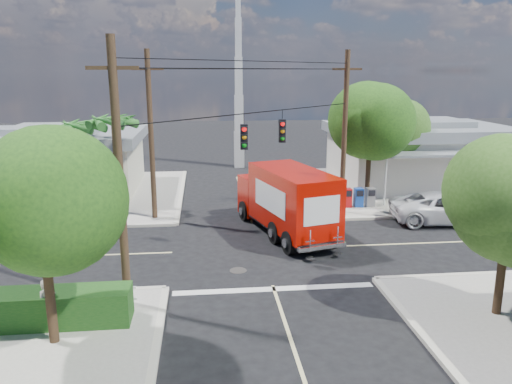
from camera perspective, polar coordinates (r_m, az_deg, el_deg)
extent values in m
plane|color=black|center=(22.87, 0.53, -6.55)|extent=(120.00, 120.00, 0.00)
cube|color=#9B968C|center=(35.89, 16.15, 0.52)|extent=(14.00, 14.00, 0.14)
cube|color=beige|center=(33.88, 5.12, 0.25)|extent=(0.25, 14.00, 0.14)
cube|color=beige|center=(29.74, 21.16, -2.55)|extent=(14.00, 0.25, 0.14)
cube|color=#9B968C|center=(34.33, -20.27, -0.38)|extent=(14.00, 14.00, 0.14)
cube|color=beige|center=(33.29, -8.52, -0.09)|extent=(0.25, 14.00, 0.14)
cube|color=beige|center=(27.84, -23.67, -3.86)|extent=(14.00, 0.25, 0.14)
cube|color=beige|center=(32.40, -1.50, -0.44)|extent=(0.12, 12.00, 0.01)
cube|color=beige|center=(14.03, 5.56, -20.69)|extent=(0.12, 12.00, 0.01)
cube|color=beige|center=(25.94, 23.15, -5.20)|extent=(12.00, 0.12, 0.01)
cube|color=beige|center=(23.95, -24.16, -6.85)|extent=(12.00, 0.12, 0.01)
cube|color=silver|center=(18.93, 2.06, -11.01)|extent=(7.50, 0.40, 0.01)
cube|color=silver|center=(37.03, 17.91, 3.59)|extent=(11.00, 8.00, 3.40)
cube|color=gray|center=(36.75, 18.15, 6.73)|extent=(11.80, 8.80, 0.70)
cube|color=gray|center=(36.70, 18.21, 7.51)|extent=(6.05, 4.40, 0.50)
cube|color=gray|center=(32.49, 21.52, 4.11)|extent=(9.90, 1.80, 0.15)
cylinder|color=silver|center=(30.25, 14.55, 1.18)|extent=(0.12, 0.12, 2.90)
cube|color=beige|center=(35.67, -21.48, 2.77)|extent=(10.00, 8.00, 3.20)
cube|color=gray|center=(35.38, -21.76, 5.87)|extent=(10.80, 8.80, 0.70)
cube|color=gray|center=(35.33, -21.83, 6.67)|extent=(5.50, 4.40, 0.50)
cube|color=gray|center=(30.86, -23.98, 3.04)|extent=(9.00, 1.80, 0.15)
cylinder|color=silver|center=(29.36, -16.75, 0.47)|extent=(0.12, 0.12, 2.70)
cube|color=silver|center=(41.92, -1.94, 4.88)|extent=(0.80, 0.80, 3.00)
cube|color=silver|center=(41.57, -1.97, 8.97)|extent=(0.70, 0.70, 3.00)
cube|color=silver|center=(41.43, -2.00, 13.11)|extent=(0.60, 0.60, 3.00)
cube|color=silver|center=(41.51, -2.04, 17.26)|extent=(0.50, 0.50, 3.00)
cylinder|color=#422D1C|center=(15.69, -22.62, -9.57)|extent=(0.28, 0.28, 3.71)
sphere|color=#1C4415|center=(14.97, -23.43, -1.36)|extent=(3.71, 3.71, 3.71)
sphere|color=#1C4415|center=(15.23, -24.73, -0.35)|extent=(3.02, 3.02, 3.02)
sphere|color=#1C4415|center=(14.62, -22.42, -2.08)|extent=(3.25, 3.25, 3.25)
cylinder|color=#422D1C|center=(30.29, 12.70, 2.46)|extent=(0.28, 0.28, 4.10)
sphere|color=#1C4415|center=(29.91, 12.95, 7.27)|extent=(4.10, 4.10, 4.10)
sphere|color=#1C4415|center=(29.94, 12.13, 7.82)|extent=(3.33, 3.33, 3.33)
sphere|color=#1C4415|center=(29.76, 13.77, 6.95)|extent=(3.58, 3.58, 3.58)
cylinder|color=#422D1C|center=(33.25, 15.73, 2.81)|extent=(0.28, 0.28, 3.58)
sphere|color=#2E5819|center=(32.93, 15.98, 6.64)|extent=(3.58, 3.58, 3.58)
sphere|color=#2E5819|center=(32.94, 15.22, 7.09)|extent=(2.91, 2.91, 2.91)
sphere|color=#2E5819|center=(32.80, 16.73, 6.37)|extent=(3.14, 3.14, 3.14)
cylinder|color=#422D1C|center=(18.05, 26.31, -7.36)|extent=(0.28, 0.28, 3.46)
sphere|color=#2E5819|center=(17.45, 27.06, -0.70)|extent=(3.46, 3.46, 3.46)
sphere|color=#2E5819|center=(17.35, 25.68, 0.11)|extent=(2.81, 2.81, 2.81)
cylinder|color=#422D1C|center=(29.72, -15.72, 2.96)|extent=(0.24, 0.24, 5.00)
cone|color=#2A6B26|center=(29.23, -14.29, 8.03)|extent=(0.50, 2.06, 0.98)
cone|color=#2A6B26|center=(29.97, -14.76, 8.13)|extent=(1.92, 1.68, 0.98)
cone|color=#2A6B26|center=(30.27, -16.15, 8.09)|extent=(2.12, 0.95, 0.98)
cone|color=#2A6B26|center=(29.90, -17.47, 7.94)|extent=(1.34, 2.07, 0.98)
cone|color=#2A6B26|center=(29.14, -17.76, 7.79)|extent=(1.34, 2.07, 0.98)
cone|color=#2A6B26|center=(28.55, -16.74, 7.75)|extent=(2.12, 0.95, 0.98)
cone|color=#2A6B26|center=(28.59, -15.16, 7.86)|extent=(1.92, 1.68, 0.98)
cylinder|color=#422D1C|center=(31.60, -18.84, 2.98)|extent=(0.24, 0.24, 4.60)
cone|color=#2A6B26|center=(31.08, -17.55, 7.39)|extent=(0.50, 2.06, 0.98)
cone|color=#2A6B26|center=(31.83, -17.91, 7.50)|extent=(1.92, 1.68, 0.98)
cone|color=#2A6B26|center=(32.17, -19.19, 7.46)|extent=(2.12, 0.95, 0.98)
cone|color=#2A6B26|center=(31.84, -20.46, 7.30)|extent=(1.34, 2.07, 0.98)
cone|color=#2A6B26|center=(31.09, -20.80, 7.14)|extent=(1.34, 2.07, 0.98)
cone|color=#2A6B26|center=(30.47, -19.91, 7.09)|extent=(2.12, 0.95, 0.98)
cone|color=#2A6B26|center=(30.46, -18.43, 7.21)|extent=(1.92, 1.68, 0.98)
cylinder|color=#473321|center=(16.70, -15.31, 1.41)|extent=(0.28, 0.28, 9.00)
cube|color=#473321|center=(16.34, -16.10, 13.48)|extent=(1.60, 0.12, 0.12)
cylinder|color=#473321|center=(27.82, 10.07, 6.44)|extent=(0.28, 0.28, 9.00)
cube|color=#473321|center=(27.61, 10.37, 13.66)|extent=(1.60, 0.12, 0.12)
cylinder|color=#473321|center=(26.87, -11.90, 6.10)|extent=(0.28, 0.28, 9.00)
cube|color=#473321|center=(26.66, -12.28, 13.58)|extent=(1.60, 0.12, 0.12)
cylinder|color=black|center=(21.53, 0.57, 9.13)|extent=(10.43, 10.43, 0.04)
cube|color=black|center=(20.76, -1.38, 6.32)|extent=(0.30, 0.24, 1.05)
sphere|color=red|center=(20.58, -1.36, 7.18)|extent=(0.20, 0.20, 0.20)
cube|color=black|center=(22.86, 3.00, 6.98)|extent=(0.30, 0.24, 1.05)
sphere|color=red|center=(22.68, 3.07, 7.77)|extent=(0.20, 0.20, 0.20)
cube|color=silver|center=(18.18, -22.97, -11.57)|extent=(5.94, 0.05, 0.08)
cube|color=silver|center=(18.02, -23.09, -10.42)|extent=(5.94, 0.05, 0.08)
cube|color=silver|center=(17.50, -14.05, -11.30)|extent=(0.09, 0.06, 1.00)
cube|color=#133F14|center=(17.47, -24.43, -12.04)|extent=(6.20, 1.20, 1.10)
cube|color=#AF0C0F|center=(29.63, 10.35, -0.64)|extent=(0.50, 0.50, 1.10)
cube|color=#143B94|center=(29.84, 11.64, -0.61)|extent=(0.50, 0.50, 1.10)
cube|color=slate|center=(30.05, 12.91, -0.57)|extent=(0.50, 0.50, 1.10)
cube|color=black|center=(25.00, 3.31, -3.51)|extent=(4.17, 7.80, 0.24)
cube|color=#B20C02|center=(27.37, 0.72, -0.30)|extent=(2.66, 2.20, 2.11)
cube|color=black|center=(27.88, 0.19, 0.77)|extent=(2.00, 0.78, 0.91)
cube|color=silver|center=(28.31, 0.04, -1.23)|extent=(2.15, 0.72, 0.34)
cube|color=#B20C02|center=(23.86, 4.24, -0.78)|extent=(3.83, 6.01, 2.78)
cube|color=white|center=(24.37, 6.81, -0.18)|extent=(0.96, 3.33, 1.25)
cube|color=white|center=(23.33, 1.55, -0.72)|extent=(0.96, 3.33, 1.25)
cube|color=white|center=(21.43, 7.54, -2.14)|extent=(1.67, 0.49, 1.25)
cube|color=silver|center=(21.81, 7.57, -6.22)|extent=(2.28, 0.86, 0.17)
cube|color=silver|center=(21.27, 6.19, -5.61)|extent=(0.43, 0.17, 0.96)
cube|color=silver|center=(21.91, 9.30, -5.13)|extent=(0.43, 0.17, 0.96)
cylinder|color=black|center=(27.04, -1.33, -2.16)|extent=(0.58, 1.10, 1.06)
cylinder|color=black|center=(27.87, 2.92, -1.70)|extent=(0.58, 1.10, 1.06)
cylinder|color=black|center=(22.16, 3.79, -5.80)|extent=(0.58, 1.10, 1.06)
cylinder|color=black|center=(23.16, 8.73, -5.07)|extent=(0.58, 1.10, 1.06)
imported|color=silver|center=(28.42, 20.85, -1.73)|extent=(5.99, 3.24, 1.59)
imported|color=beige|center=(16.88, -22.65, -11.80)|extent=(0.70, 0.68, 1.61)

